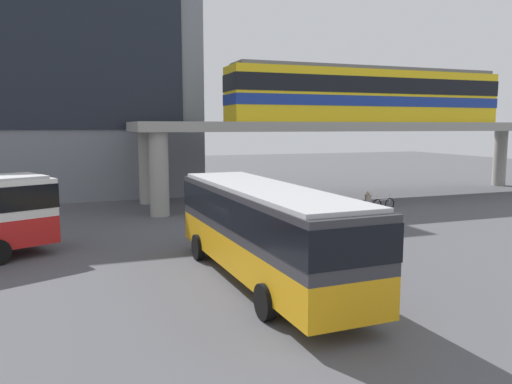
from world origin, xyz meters
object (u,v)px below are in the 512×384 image
Objects in this scene: bicycle_silver at (383,204)px; bicycle_orange at (315,215)px; bus_main at (263,223)px; bicycle_green at (334,207)px; train at (368,95)px; pedestrian_walking_across at (368,206)px.

bicycle_orange is at bearing -161.57° from bicycle_silver.
bus_main is 6.26× the size of bicycle_silver.
bicycle_silver is 1.04× the size of bicycle_green.
bicycle_orange and bicycle_green have the same top height.
bus_main is at bearing -131.10° from train.
pedestrian_walking_across is at bearing -137.65° from bicycle_silver.
bicycle_silver is at bearing -110.77° from train.
train reaches higher than pedestrian_walking_across.
bicycle_green is 1.06× the size of pedestrian_walking_across.
bicycle_orange is 6.00m from bicycle_silver.
pedestrian_walking_across is at bearing -76.24° from bicycle_green.
pedestrian_walking_across is at bearing -10.13° from bicycle_orange.
train is 12.83× the size of pedestrian_walking_across.
bus_main is at bearing -137.86° from pedestrian_walking_across.
bus_main is at bearing -128.13° from bicycle_green.
bicycle_silver is 1.10× the size of pedestrian_walking_across.
pedestrian_walking_across is at bearing -121.37° from train.
bicycle_silver is at bearing 18.43° from bicycle_orange.
bus_main is at bearing -137.81° from bicycle_silver.
bicycle_orange is at bearing 169.87° from pedestrian_walking_across.
bicycle_green is at bearing 51.87° from bus_main.
bicycle_orange is at bearing 54.70° from bus_main.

